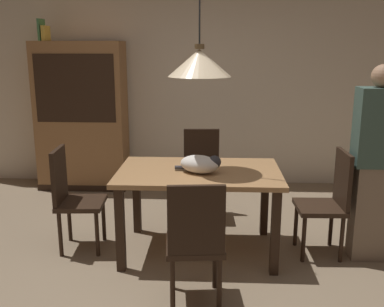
% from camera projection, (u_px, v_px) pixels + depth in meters
% --- Properties ---
extents(ground, '(10.00, 10.00, 0.00)m').
position_uv_depth(ground, '(181.00, 279.00, 3.50)').
color(ground, '#847056').
extents(back_wall, '(6.40, 0.10, 2.90)m').
position_uv_depth(back_wall, '(196.00, 73.00, 5.73)').
color(back_wall, beige).
rests_on(back_wall, ground).
extents(dining_table, '(1.40, 0.90, 0.75)m').
position_uv_depth(dining_table, '(199.00, 182.00, 3.85)').
color(dining_table, '#A87A4C').
rests_on(dining_table, ground).
extents(chair_left_side, '(0.43, 0.43, 0.93)m').
position_uv_depth(chair_left_side, '(72.00, 195.00, 3.93)').
color(chair_left_side, black).
rests_on(chair_left_side, ground).
extents(chair_right_side, '(0.41, 0.41, 0.93)m').
position_uv_depth(chair_right_side, '(329.00, 199.00, 3.82)').
color(chair_right_side, black).
rests_on(chair_right_side, ground).
extents(chair_near_front, '(0.44, 0.44, 0.93)m').
position_uv_depth(chair_near_front, '(195.00, 239.00, 3.03)').
color(chair_near_front, black).
rests_on(chair_near_front, ground).
extents(chair_far_back, '(0.42, 0.42, 0.93)m').
position_uv_depth(chair_far_back, '(201.00, 169.00, 4.73)').
color(chair_far_back, black).
rests_on(chair_far_back, ground).
extents(cat_sleeping, '(0.41, 0.33, 0.16)m').
position_uv_depth(cat_sleeping, '(201.00, 164.00, 3.73)').
color(cat_sleeping, silver).
rests_on(cat_sleeping, dining_table).
extents(pendant_lamp, '(0.52, 0.52, 1.30)m').
position_uv_depth(pendant_lamp, '(199.00, 63.00, 3.60)').
color(pendant_lamp, beige).
extents(hutch_bookcase, '(1.12, 0.45, 1.85)m').
position_uv_depth(hutch_bookcase, '(82.00, 119.00, 5.61)').
color(hutch_bookcase, olive).
rests_on(hutch_bookcase, ground).
extents(book_green_slim, '(0.03, 0.20, 0.26)m').
position_uv_depth(book_green_slim, '(41.00, 30.00, 5.37)').
color(book_green_slim, '#427A4C').
rests_on(book_green_slim, hutch_bookcase).
extents(book_yellow_short, '(0.04, 0.20, 0.18)m').
position_uv_depth(book_yellow_short, '(46.00, 33.00, 5.38)').
color(book_yellow_short, gold).
rests_on(book_yellow_short, hutch_bookcase).
extents(person_standing, '(0.36, 0.22, 1.66)m').
position_uv_depth(person_standing, '(374.00, 165.00, 3.68)').
color(person_standing, '#84705B').
rests_on(person_standing, ground).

